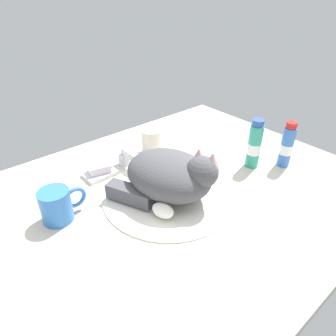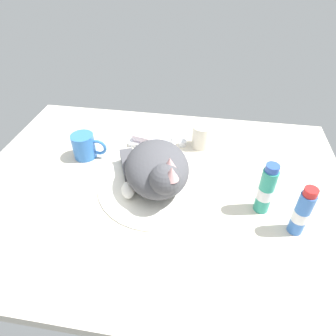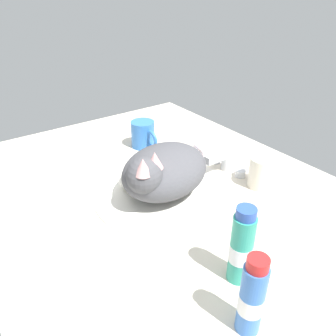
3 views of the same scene
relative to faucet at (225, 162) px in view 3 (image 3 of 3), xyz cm
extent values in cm
cube|color=beige|center=(0.00, -19.87, -4.07)|extent=(110.00, 82.50, 3.00)
cylinder|color=white|center=(0.00, -19.87, -2.11)|extent=(34.40, 34.40, 0.92)
cylinder|color=silver|center=(0.00, 1.13, -0.58)|extent=(3.60, 3.60, 3.99)
cube|color=silver|center=(0.00, -2.84, 2.42)|extent=(2.00, 7.95, 2.00)
cylinder|color=silver|center=(-4.75, 1.13, -1.67)|extent=(2.80, 2.80, 1.80)
cylinder|color=silver|center=(4.75, 1.13, -1.67)|extent=(2.80, 2.80, 1.80)
ellipsoid|color=#4C4C51|center=(0.00, -19.87, 4.01)|extent=(23.22, 26.66, 11.34)
sphere|color=#4C4C51|center=(3.60, -27.69, 7.13)|extent=(9.94, 9.94, 8.04)
ellipsoid|color=white|center=(3.16, -26.15, 5.43)|extent=(5.68, 6.24, 4.42)
cone|color=#DB9E9E|center=(4.46, -25.57, 10.55)|extent=(4.47, 4.47, 3.62)
cone|color=#DB9E9E|center=(5.45, -29.05, 10.55)|extent=(4.47, 4.47, 3.62)
cube|color=#4C4C51|center=(-9.37, -16.04, 0.33)|extent=(8.55, 12.95, 3.97)
ellipsoid|color=white|center=(-7.00, -25.99, 0.13)|extent=(4.99, 6.37, 3.57)
cylinder|color=#3372C6|center=(-25.80, -9.99, 1.48)|extent=(7.21, 7.21, 8.10)
torus|color=#3372C6|center=(-21.00, -9.99, 1.48)|extent=(5.54, 1.00, 5.54)
cylinder|color=silver|center=(11.00, 1.66, 1.39)|extent=(6.30, 6.30, 7.91)
cube|color=white|center=(-8.95, 0.42, -1.97)|extent=(9.00, 6.40, 1.20)
cube|color=silver|center=(-8.95, 0.42, -0.18)|extent=(6.83, 5.44, 2.38)
cylinder|color=teal|center=(28.90, -24.65, 4.04)|extent=(3.91, 3.91, 13.23)
cylinder|color=white|center=(28.90, -24.65, 3.38)|extent=(3.99, 3.99, 3.31)
cylinder|color=#2D51AD|center=(28.90, -24.65, 11.56)|extent=(3.32, 3.32, 1.80)
cylinder|color=#3870C6|center=(36.63, -30.59, 3.58)|extent=(3.66, 3.66, 12.30)
cylinder|color=white|center=(36.63, -30.59, 2.97)|extent=(3.73, 3.73, 3.08)
cylinder|color=red|center=(36.63, -30.59, 10.63)|extent=(3.11, 3.11, 1.80)
camera|label=1|loc=(-41.63, -68.65, 46.39)|focal=32.68mm
camera|label=2|loc=(12.86, -80.42, 55.53)|focal=31.01mm
camera|label=3|loc=(56.08, -59.16, 43.71)|focal=36.10mm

